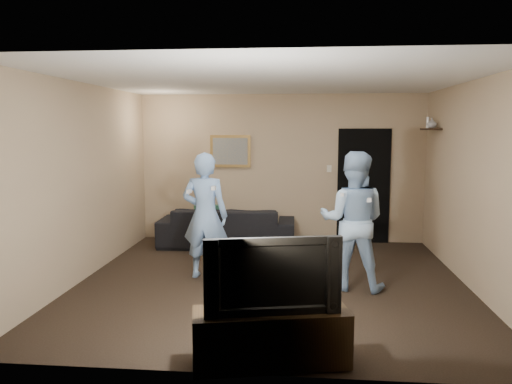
# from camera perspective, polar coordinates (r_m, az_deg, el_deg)

# --- Properties ---
(ground) EXTENTS (5.00, 5.00, 0.00)m
(ground) POSITION_cam_1_polar(r_m,az_deg,el_deg) (6.65, 1.79, -10.23)
(ground) COLOR black
(ground) RESTS_ON ground
(ceiling) EXTENTS (5.00, 5.00, 0.04)m
(ceiling) POSITION_cam_1_polar(r_m,az_deg,el_deg) (6.37, 1.89, 12.67)
(ceiling) COLOR silver
(ceiling) RESTS_ON wall_back
(wall_back) EXTENTS (5.00, 0.04, 2.60)m
(wall_back) POSITION_cam_1_polar(r_m,az_deg,el_deg) (8.87, 2.86, 2.73)
(wall_back) COLOR tan
(wall_back) RESTS_ON ground
(wall_front) EXTENTS (5.00, 0.04, 2.60)m
(wall_front) POSITION_cam_1_polar(r_m,az_deg,el_deg) (3.92, -0.48, -3.02)
(wall_front) COLOR tan
(wall_front) RESTS_ON ground
(wall_left) EXTENTS (0.04, 5.00, 2.60)m
(wall_left) POSITION_cam_1_polar(r_m,az_deg,el_deg) (7.00, -19.04, 1.13)
(wall_left) COLOR tan
(wall_left) RESTS_ON ground
(wall_right) EXTENTS (0.04, 5.00, 2.60)m
(wall_right) POSITION_cam_1_polar(r_m,az_deg,el_deg) (6.71, 23.67, 0.67)
(wall_right) COLOR tan
(wall_right) RESTS_ON ground
(sofa) EXTENTS (2.30, 0.93, 0.67)m
(sofa) POSITION_cam_1_polar(r_m,az_deg,el_deg) (8.55, -3.31, -3.97)
(sofa) COLOR black
(sofa) RESTS_ON ground
(throw_pillow) EXTENTS (0.45, 0.27, 0.43)m
(throw_pillow) POSITION_cam_1_polar(r_m,az_deg,el_deg) (8.59, -5.64, -2.96)
(throw_pillow) COLOR #174738
(throw_pillow) RESTS_ON sofa
(painting_frame) EXTENTS (0.72, 0.05, 0.57)m
(painting_frame) POSITION_cam_1_polar(r_m,az_deg,el_deg) (8.91, -2.94, 4.69)
(painting_frame) COLOR olive
(painting_frame) RESTS_ON wall_back
(painting_canvas) EXTENTS (0.62, 0.01, 0.47)m
(painting_canvas) POSITION_cam_1_polar(r_m,az_deg,el_deg) (8.89, -2.97, 4.68)
(painting_canvas) COLOR slate
(painting_canvas) RESTS_ON painting_frame
(doorway) EXTENTS (0.90, 0.06, 2.00)m
(doorway) POSITION_cam_1_polar(r_m,az_deg,el_deg) (8.92, 12.18, 0.67)
(doorway) COLOR black
(doorway) RESTS_ON ground
(light_switch) EXTENTS (0.08, 0.02, 0.12)m
(light_switch) POSITION_cam_1_polar(r_m,az_deg,el_deg) (8.85, 8.37, 2.65)
(light_switch) COLOR silver
(light_switch) RESTS_ON wall_back
(wall_shelf) EXTENTS (0.20, 0.60, 0.03)m
(wall_shelf) POSITION_cam_1_polar(r_m,az_deg,el_deg) (8.37, 19.35, 6.79)
(wall_shelf) COLOR black
(wall_shelf) RESTS_ON wall_right
(shelf_vase) EXTENTS (0.18, 0.18, 0.16)m
(shelf_vase) POSITION_cam_1_polar(r_m,az_deg,el_deg) (8.33, 19.45, 7.44)
(shelf_vase) COLOR #AEADB2
(shelf_vase) RESTS_ON wall_shelf
(shelf_figurine) EXTENTS (0.06, 0.06, 0.18)m
(shelf_figurine) POSITION_cam_1_polar(r_m,az_deg,el_deg) (8.56, 19.06, 7.51)
(shelf_figurine) COLOR silver
(shelf_figurine) RESTS_ON wall_shelf
(tv_console) EXTENTS (1.37, 0.69, 0.47)m
(tv_console) POSITION_cam_1_polar(r_m,az_deg,el_deg) (4.39, 1.71, -16.25)
(tv_console) COLOR black
(tv_console) RESTS_ON ground
(television) EXTENTS (1.13, 0.39, 0.65)m
(television) POSITION_cam_1_polar(r_m,az_deg,el_deg) (4.20, 1.74, -9.23)
(television) COLOR black
(television) RESTS_ON tv_console
(wii_player_left) EXTENTS (0.65, 0.52, 1.69)m
(wii_player_left) POSITION_cam_1_polar(r_m,az_deg,el_deg) (6.69, -5.83, -2.71)
(wii_player_left) COLOR #7FA6DC
(wii_player_left) RESTS_ON ground
(wii_player_right) EXTENTS (0.94, 0.80, 1.72)m
(wii_player_right) POSITION_cam_1_polar(r_m,az_deg,el_deg) (6.32, 11.00, -3.23)
(wii_player_right) COLOR #9ABBE0
(wii_player_right) RESTS_ON ground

